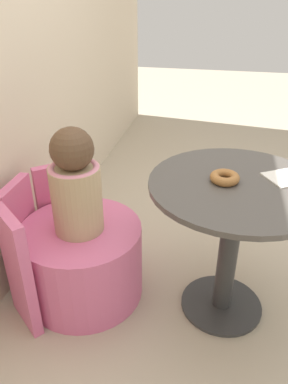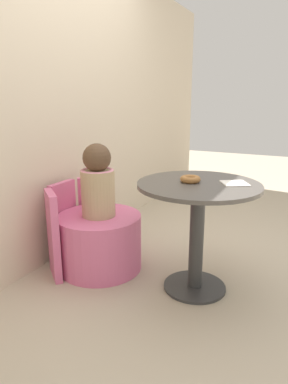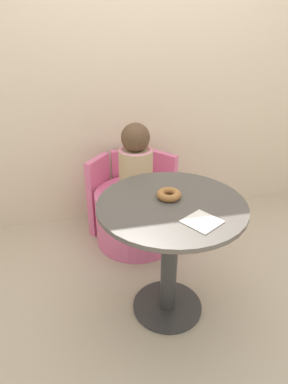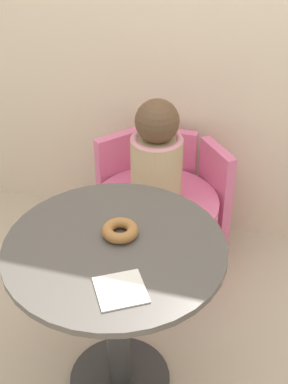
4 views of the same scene
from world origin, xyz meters
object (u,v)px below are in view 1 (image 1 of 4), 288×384
child_figure (75,184)px  round_table (233,220)px  tub_chair (83,261)px  donut (225,178)px

child_figure → round_table: bearing=-86.9°
round_table → tub_chair: size_ratio=1.26×
tub_chair → child_figure: child_figure is taller
tub_chair → donut: 0.87m
child_figure → donut: 0.68m
child_figure → tub_chair: bearing=0.0°
round_table → donut: donut is taller
round_table → tub_chair: round_table is taller
round_table → child_figure: (-0.04, 0.73, 0.13)m
round_table → tub_chair: 0.80m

